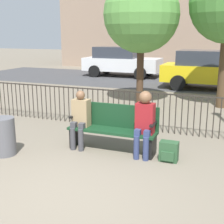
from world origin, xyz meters
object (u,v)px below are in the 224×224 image
Objects in this scene: parked_car_1 at (211,69)px; parked_car_2 at (121,61)px; park_bench at (113,126)px; seated_person_1 at (144,120)px; seated_person_0 at (80,117)px; tree_0 at (141,15)px; backpack at (169,152)px; trash_bin at (4,136)px.

parked_car_1 and parked_car_2 have the same top height.
seated_person_1 is at bearing -10.72° from park_bench.
seated_person_0 is 0.29× the size of tree_0.
park_bench is 5.02m from tree_0.
park_bench is 4.78× the size of backpack.
parked_car_1 is (0.04, 8.38, 0.66)m from backpack.
parked_car_1 is 5.64m from parked_car_2.
backpack is 12.07m from parked_car_2.
parked_car_1 is (1.86, 8.33, 0.19)m from seated_person_0.
trash_bin is (-1.19, -0.89, -0.29)m from seated_person_0.
seated_person_1 is 3.39× the size of backpack.
parked_car_2 reaches higher than seated_person_0.
seated_person_0 is at bearing -168.96° from park_bench.
park_bench is 0.42× the size of parked_car_1.
seated_person_1 is 0.72m from backpack.
trash_bin is at bearing -151.18° from park_bench.
seated_person_1 is 1.72× the size of trash_bin.
backpack is at bearing -65.72° from parked_car_2.
parked_car_1 is at bearing 71.69° from trash_bin.
tree_0 reaches higher than seated_person_0.
parked_car_2 is (-4.47, 10.94, 0.13)m from seated_person_1.
seated_person_0 is 0.28× the size of parked_car_1.
tree_0 is (-0.10, 4.49, 2.21)m from seated_person_0.
seated_person_1 reaches higher than park_bench.
tree_0 is at bearing 112.95° from backpack.
seated_person_1 is at bearing 0.18° from seated_person_0.
tree_0 reaches higher than park_bench.
trash_bin is at bearing -80.66° from parked_car_2.
seated_person_1 is 2.70m from trash_bin.
park_bench is 0.70m from seated_person_0.
backpack is (0.49, -0.05, -0.53)m from seated_person_1.
parked_car_1 is (1.96, 3.84, -2.02)m from tree_0.
trash_bin is (-1.86, -1.02, -0.13)m from park_bench.
parked_car_1 reaches higher than backpack.
seated_person_0 is at bearing -179.82° from seated_person_1.
parked_car_1 is 5.73× the size of trash_bin.
seated_person_0 is at bearing 178.53° from backpack.
seated_person_0 is 1.88m from backpack.
seated_person_1 is 5.18m from tree_0.
parked_car_1 is (0.53, 8.33, 0.13)m from seated_person_1.
seated_person_1 is 0.31× the size of tree_0.
parked_car_1 is at bearing 62.89° from tree_0.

